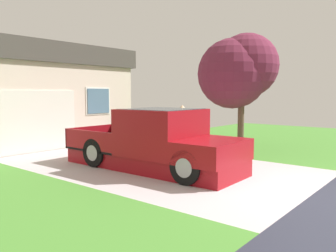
{
  "coord_description": "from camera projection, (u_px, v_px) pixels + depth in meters",
  "views": [
    {
      "loc": [
        -7.27,
        -2.05,
        2.06
      ],
      "look_at": [
        0.28,
        4.08,
        1.14
      ],
      "focal_mm": 36.92,
      "sensor_mm": 36.0,
      "label": 1
    }
  ],
  "objects": [
    {
      "name": "wheeled_trash_bin",
      "position": [
        148.0,
        129.0,
        14.63
      ],
      "size": [
        0.6,
        0.72,
        1.02
      ],
      "color": "#424247",
      "rests_on": "ground"
    },
    {
      "name": "person_with_hat",
      "position": [
        182.0,
        128.0,
        10.43
      ],
      "size": [
        0.5,
        0.42,
        1.71
      ],
      "rotation": [
        0.0,
        0.0,
        -3.3
      ],
      "color": "black",
      "rests_on": "ground"
    },
    {
      "name": "handbag",
      "position": [
        185.0,
        159.0,
        10.21
      ],
      "size": [
        0.35,
        0.21,
        0.39
      ],
      "color": "brown",
      "rests_on": "ground"
    },
    {
      "name": "front_yard_tree",
      "position": [
        239.0,
        70.0,
        12.58
      ],
      "size": [
        2.78,
        2.82,
        4.23
      ],
      "color": "brown",
      "rests_on": "ground"
    },
    {
      "name": "pickup_truck",
      "position": [
        160.0,
        143.0,
        9.25
      ],
      "size": [
        2.08,
        5.2,
        1.65
      ],
      "rotation": [
        0.0,
        0.0,
        3.16
      ],
      "color": "maroon",
      "rests_on": "ground"
    }
  ]
}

